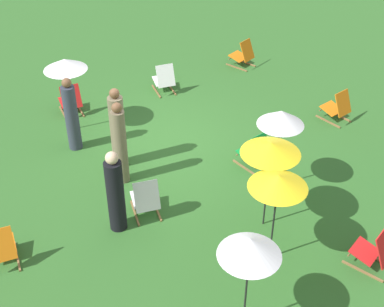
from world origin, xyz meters
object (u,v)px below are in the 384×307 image
Objects in this scene: deckchair_6 at (164,79)px; umbrella_2 at (65,65)px; person_4 at (71,116)px; person_3 at (115,193)px; umbrella_1 at (271,148)px; deckchair_8 at (1,248)px; deckchair_1 at (146,199)px; person_0 at (118,130)px; deckchair_9 at (337,107)px; umbrella_4 at (278,182)px; deckchair_10 at (374,251)px; umbrella_0 at (250,247)px; umbrella_3 at (281,118)px; person_1 at (120,145)px; deckchair_4 at (255,153)px; deckchair_0 at (71,101)px; deckchair_5 at (243,55)px.

umbrella_2 is at bearing 21.46° from deckchair_6.
person_3 is at bearing -145.21° from person_4.
person_4 is at bearing -66.58° from umbrella_1.
person_4 is (-2.54, -2.68, 0.48)m from deckchair_8.
deckchair_1 is 0.46× the size of person_0.
deckchair_9 is 5.38m from umbrella_4.
deckchair_1 is 2.91m from umbrella_4.
deckchair_10 is (-5.32, 3.68, 0.00)m from deckchair_8.
person_3 reaches higher than deckchair_1.
person_0 is at bearing -94.68° from umbrella_0.
deckchair_1 is 0.50× the size of person_3.
umbrella_3 reaches higher than deckchair_1.
umbrella_1 is at bearing -82.90° from deckchair_10.
deckchair_9 is at bearing -61.74° from person_3.
umbrella_0 is at bearing 164.16° from person_1.
deckchair_4 is at bearing -131.62° from umbrella_0.
person_1 reaches higher than person_0.
deckchair_0 is 5.02m from deckchair_4.
deckchair_1 is 4.28m from deckchair_10.
umbrella_3 is 1.01× the size of umbrella_4.
person_3 is at bearing -176.65° from deckchair_8.
umbrella_0 is at bearing 41.37° from umbrella_3.
umbrella_3 is at bearing 76.00° from deckchair_4.
deckchair_10 is at bearing -113.42° from person_4.
deckchair_4 is (-2.42, 4.40, 0.00)m from deckchair_0.
umbrella_2 is 0.99× the size of person_0.
person_1 is (2.64, -1.18, 0.54)m from deckchair_4.
deckchair_1 is at bearing -41.24° from umbrella_1.
deckchair_6 and deckchair_9 have the same top height.
person_1 is at bearing 11.83° from deckchair_5.
person_3 is (3.28, -0.72, -0.87)m from umbrella_3.
deckchair_10 is at bearing 173.56° from umbrella_0.
deckchair_0 is 6.71m from deckchair_9.
deckchair_5 is 7.08m from umbrella_1.
umbrella_1 is 2.93m from person_3.
person_0 is at bearing -142.62° from deckchair_8.
person_1 is at bearing -72.19° from umbrella_4.
umbrella_1 is (3.99, 1.93, 1.39)m from deckchair_9.
deckchair_0 is at bearing -82.39° from umbrella_4.
deckchair_6 is 1.02× the size of deckchair_9.
deckchair_0 is 0.47× the size of person_4.
deckchair_9 is at bearing -70.11° from person_4.
deckchair_1 is 1.04× the size of deckchair_4.
deckchair_6 is at bearing -93.42° from umbrella_3.
deckchair_4 is 0.45× the size of umbrella_3.
deckchair_9 is 0.44× the size of person_1.
person_1 is (5.59, -0.80, 0.54)m from deckchair_9.
deckchair_5 is 0.46× the size of umbrella_1.
umbrella_1 reaches higher than deckchair_5.
person_1 is at bearing -150.21° from deckchair_8.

